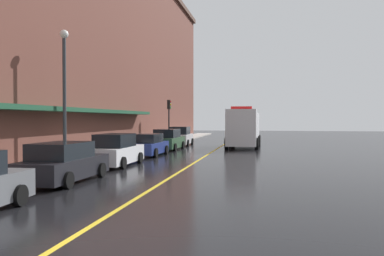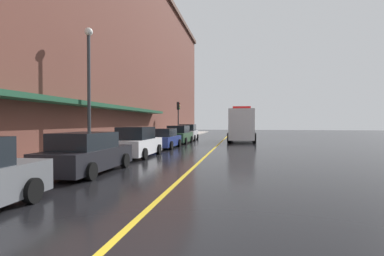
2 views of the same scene
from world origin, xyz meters
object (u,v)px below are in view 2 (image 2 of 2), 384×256
object	(u,v)px
parked_car_5	(188,133)
parked_car_3	(163,139)
box_truck	(242,125)
street_lamp_left	(89,78)
parked_car_1	(87,154)
parked_car_2	(137,143)
traffic_light_near	(178,113)
parked_car_4	(179,135)
parking_meter_0	(66,145)
parking_meter_1	(52,147)

from	to	relation	value
parked_car_5	parked_car_3	bearing A→B (deg)	178.29
box_truck	street_lamp_left	bearing A→B (deg)	-23.27
parked_car_3	box_truck	size ratio (longest dim) A/B	0.54
parked_car_1	parked_car_3	world-z (taller)	parked_car_1
street_lamp_left	box_truck	bearing A→B (deg)	65.78
parked_car_1	street_lamp_left	bearing A→B (deg)	27.66
parked_car_3	parked_car_5	distance (m)	11.12
parked_car_2	traffic_light_near	xyz separation A→B (m)	(-1.31, 17.72, 2.33)
parked_car_5	parked_car_4	bearing A→B (deg)	179.31
parked_car_1	parking_meter_0	size ratio (longest dim) A/B	3.68
parked_car_1	parked_car_2	bearing A→B (deg)	0.19
parked_car_3	traffic_light_near	world-z (taller)	traffic_light_near
parked_car_2	parked_car_3	world-z (taller)	parked_car_2
parked_car_2	parked_car_5	xyz separation A→B (m)	(-0.06, 17.29, 0.03)
parked_car_5	traffic_light_near	size ratio (longest dim) A/B	1.03
parked_car_3	parked_car_4	bearing A→B (deg)	0.12
parked_car_3	parked_car_1	bearing A→B (deg)	-178.73
parked_car_5	street_lamp_left	size ratio (longest dim) A/B	0.64
parked_car_2	parking_meter_0	xyz separation A→B (m)	(-1.38, -5.09, 0.24)
parked_car_4	parked_car_2	bearing A→B (deg)	-178.81
parked_car_3	parking_meter_0	distance (m)	11.33
parked_car_4	street_lamp_left	distance (m)	14.26
parked_car_5	parking_meter_0	world-z (taller)	parked_car_5
parked_car_1	parking_meter_0	bearing A→B (deg)	63.10
box_truck	parking_meter_0	world-z (taller)	box_truck
parked_car_3	parked_car_2	bearing A→B (deg)	-178.45
parking_meter_1	traffic_light_near	distance (m)	23.87
parked_car_1	parked_car_2	size ratio (longest dim) A/B	1.08
parked_car_4	parking_meter_0	bearing A→B (deg)	176.55
parking_meter_1	parked_car_3	bearing A→B (deg)	83.81
parked_car_2	street_lamp_left	xyz separation A→B (m)	(-1.98, -1.99, 3.58)
parked_car_1	parked_car_2	distance (m)	5.79
parked_car_2	parked_car_1	bearing A→B (deg)	179.92
parking_meter_1	parking_meter_0	bearing A→B (deg)	90.00
parking_meter_0	street_lamp_left	distance (m)	4.59
parking_meter_1	parked_car_5	bearing A→B (deg)	86.79
parked_car_5	street_lamp_left	distance (m)	19.70
parked_car_2	parked_car_5	world-z (taller)	parked_car_5
parking_meter_0	street_lamp_left	bearing A→B (deg)	100.97
parked_car_4	parked_car_5	xyz separation A→B (m)	(-0.11, 5.62, 0.04)
parked_car_1	box_truck	distance (m)	22.69
parked_car_1	traffic_light_near	distance (m)	23.67
parked_car_4	parking_meter_1	bearing A→B (deg)	176.82
parking_meter_0	box_truck	bearing A→B (deg)	70.43
parked_car_3	parked_car_4	distance (m)	5.50
parked_car_3	parking_meter_1	xyz separation A→B (m)	(-1.33, -12.23, 0.32)
street_lamp_left	parked_car_2	bearing A→B (deg)	45.22
parked_car_1	box_truck	bearing A→B (deg)	-15.41
parked_car_1	traffic_light_near	bearing A→B (deg)	3.48
parking_meter_0	traffic_light_near	bearing A→B (deg)	89.85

